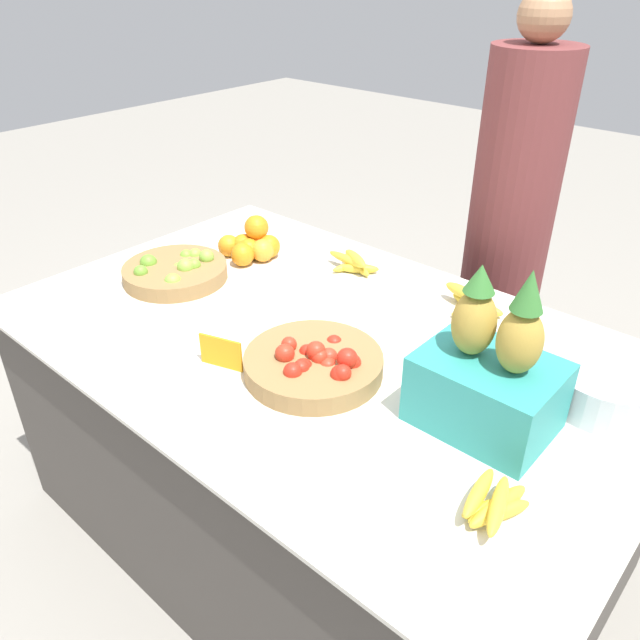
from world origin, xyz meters
The scene contains 12 objects.
ground_plane centered at (0.00, 0.00, 0.00)m, with size 12.00×12.00×0.00m, color gray.
market_table centered at (0.00, 0.00, 0.38)m, with size 1.78×1.13×0.76m.
lime_bowl centered at (-0.57, -0.05, 0.79)m, with size 0.33×0.33×0.08m.
tomato_basket centered at (0.11, -0.14, 0.79)m, with size 0.35×0.35×0.10m.
orange_pile centered at (-0.51, 0.22, 0.81)m, with size 0.19×0.20×0.14m.
metal_bowl centered at (0.69, 0.23, 0.81)m, with size 0.28×0.28×0.10m.
price_sign centered at (-0.09, -0.28, 0.80)m, with size 0.12×0.04×0.09m.
produce_crate centered at (0.51, -0.03, 0.88)m, with size 0.29×0.23×0.40m.
banana_bunch_front_left centered at (0.23, 0.40, 0.78)m, with size 0.20×0.16×0.06m.
banana_bunch_front_center centered at (-0.18, 0.37, 0.79)m, with size 0.19×0.13×0.06m.
banana_bunch_front_right centered at (0.66, -0.26, 0.79)m, with size 0.11×0.18×0.05m.
vendor_person centered at (0.10, 0.90, 0.74)m, with size 0.29×0.29×1.59m.
Camera 1 is at (0.96, -1.09, 1.68)m, focal length 35.00 mm.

